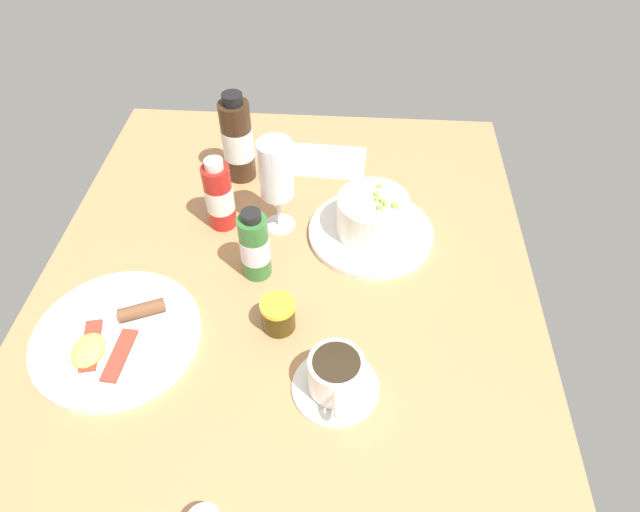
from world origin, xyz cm
name	(u,v)px	position (x,y,z in cm)	size (l,w,h in cm)	color
ground_plane	(284,304)	(0.00, 0.00, -1.50)	(110.00, 84.00, 3.00)	#B27F51
porridge_bowl	(372,220)	(15.96, -14.24, 3.80)	(22.62, 22.62, 9.23)	white
cutlery_setting	(315,159)	(37.73, -2.49, 0.26)	(12.17, 20.47, 0.90)	white
coffee_cup	(336,377)	(-15.96, -9.35, 3.21)	(12.98, 12.54, 6.85)	white
wine_glass	(276,173)	(17.46, 2.66, 12.09)	(5.98, 5.98, 18.24)	white
jam_jar	(280,315)	(-5.48, -0.25, 2.80)	(5.44, 5.44, 5.52)	#3E300A
sauce_bottle_brown	(238,140)	(31.77, 12.21, 8.46)	(6.07, 6.07, 18.41)	#382314
sauce_bottle_green	(255,246)	(5.58, 5.05, 6.26)	(4.96, 4.96, 13.63)	#337233
sauce_bottle_red	(219,196)	(17.24, 13.18, 6.59)	(5.08, 5.08, 14.40)	#B21E19
breakfast_plate	(116,337)	(-9.95, 24.60, 0.90)	(25.61, 25.61, 3.70)	white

